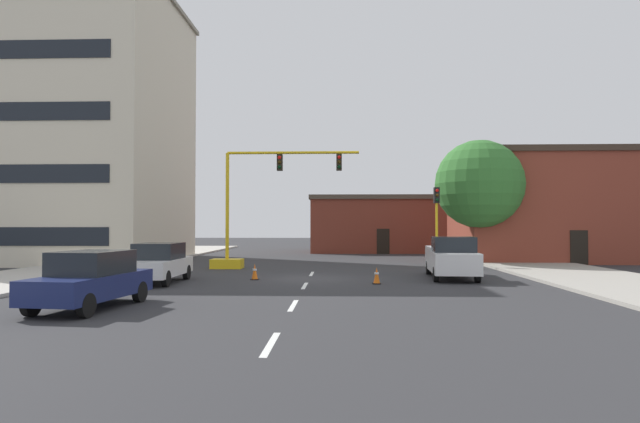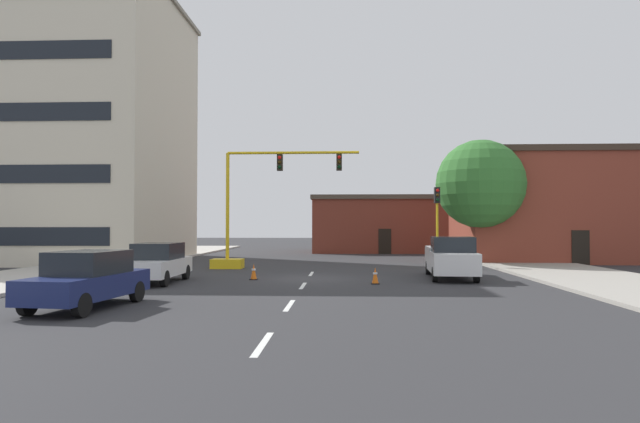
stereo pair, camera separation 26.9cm
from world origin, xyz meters
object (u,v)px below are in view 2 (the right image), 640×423
at_px(traffic_signal_gantry, 246,230).
at_px(pickup_truck_white, 451,258).
at_px(sedan_white_near_left, 158,262).
at_px(traffic_cone_roadside_b, 375,276).
at_px(traffic_light_pole_right, 437,208).
at_px(traffic_cone_roadside_a, 254,272).
at_px(tree_right_mid, 480,184).
at_px(sedan_navy_mid_left, 88,279).

bearing_deg(traffic_signal_gantry, pickup_truck_white, -26.72).
distance_m(sedan_white_near_left, traffic_cone_roadside_b, 9.52).
xyz_separation_m(traffic_light_pole_right, traffic_cone_roadside_b, (-4.24, -9.40, -3.17)).
height_order(pickup_truck_white, sedan_white_near_left, pickup_truck_white).
bearing_deg(traffic_light_pole_right, traffic_cone_roadside_a, -141.23).
relative_size(pickup_truck_white, traffic_cone_roadside_a, 7.51).
xyz_separation_m(tree_right_mid, traffic_cone_roadside_b, (-7.38, -11.69, -4.80)).
xyz_separation_m(sedan_navy_mid_left, traffic_cone_roadside_a, (3.62, 8.72, -0.53)).
distance_m(sedan_white_near_left, sedan_navy_mid_left, 7.24).
bearing_deg(tree_right_mid, traffic_light_pole_right, -143.91).
height_order(sedan_navy_mid_left, traffic_cone_roadside_a, sedan_navy_mid_left).
xyz_separation_m(traffic_light_pole_right, pickup_truck_white, (-0.54, -6.83, -2.55)).
bearing_deg(pickup_truck_white, traffic_cone_roadside_a, -173.74).
bearing_deg(traffic_light_pole_right, pickup_truck_white, -94.51).
xyz_separation_m(tree_right_mid, traffic_cone_roadside_a, (-12.89, -10.12, -4.80)).
bearing_deg(traffic_cone_roadside_b, traffic_cone_roadside_a, 164.13).
height_order(tree_right_mid, traffic_cone_roadside_b, tree_right_mid).
height_order(sedan_white_near_left, traffic_cone_roadside_b, sedan_white_near_left).
bearing_deg(traffic_cone_roadside_b, tree_right_mid, 57.74).
bearing_deg(sedan_white_near_left, traffic_signal_gantry, 73.04).
distance_m(traffic_signal_gantry, tree_right_mid, 15.21).
bearing_deg(tree_right_mid, traffic_cone_roadside_b, -122.26).
relative_size(tree_right_mid, traffic_cone_roadside_a, 10.85).
height_order(tree_right_mid, sedan_navy_mid_left, tree_right_mid).
distance_m(sedan_navy_mid_left, traffic_cone_roadside_b, 11.61).
bearing_deg(traffic_light_pole_right, tree_right_mid, 36.09).
bearing_deg(traffic_cone_roadside_a, traffic_signal_gantry, 103.73).
xyz_separation_m(traffic_signal_gantry, traffic_light_pole_right, (11.33, 1.39, 1.31)).
relative_size(tree_right_mid, sedan_white_near_left, 1.77).
bearing_deg(traffic_cone_roadside_a, traffic_cone_roadside_b, -15.87).
bearing_deg(traffic_signal_gantry, traffic_light_pole_right, 7.01).
bearing_deg(sedan_navy_mid_left, traffic_cone_roadside_a, 67.45).
xyz_separation_m(traffic_light_pole_right, sedan_white_near_left, (-13.75, -9.32, -2.64)).
xyz_separation_m(sedan_navy_mid_left, traffic_cone_roadside_b, (9.13, 7.15, -0.53)).
height_order(traffic_signal_gantry, sedan_white_near_left, traffic_signal_gantry).
bearing_deg(tree_right_mid, sedan_white_near_left, -145.49).
bearing_deg(traffic_signal_gantry, sedan_white_near_left, -106.96).
distance_m(pickup_truck_white, traffic_cone_roadside_b, 4.56).
height_order(traffic_signal_gantry, traffic_cone_roadside_b, traffic_signal_gantry).
distance_m(tree_right_mid, traffic_cone_roadside_a, 17.08).
bearing_deg(pickup_truck_white, sedan_navy_mid_left, -142.85).
distance_m(pickup_truck_white, sedan_white_near_left, 13.45).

